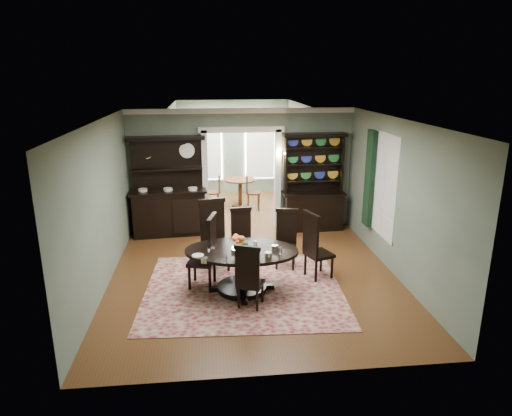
{
  "coord_description": "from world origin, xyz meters",
  "views": [
    {
      "loc": [
        -0.82,
        -8.06,
        3.81
      ],
      "look_at": [
        0.1,
        0.6,
        1.22
      ],
      "focal_mm": 32.0,
      "sensor_mm": 36.0,
      "label": 1
    }
  ],
  "objects": [
    {
      "name": "rug",
      "position": [
        -0.24,
        -0.5,
        0.01
      ],
      "size": [
        3.72,
        3.28,
        0.01
      ],
      "primitive_type": "cube",
      "rotation": [
        0.0,
        0.0,
        -0.05
      ],
      "color": "maroon",
      "rests_on": "floor"
    },
    {
      "name": "chair_end_left",
      "position": [
        -0.88,
        -0.3,
        0.72
      ],
      "size": [
        0.59,
        0.61,
        1.37
      ],
      "rotation": [
        0.0,
        0.0,
        1.33
      ],
      "color": "black",
      "rests_on": "rug"
    },
    {
      "name": "parlor_table",
      "position": [
        0.09,
        4.9,
        0.54
      ],
      "size": [
        0.9,
        0.9,
        0.83
      ],
      "color": "#592E19",
      "rests_on": "parlor_floor"
    },
    {
      "name": "centerpiece",
      "position": [
        -0.31,
        -0.59,
        0.87
      ],
      "size": [
        1.58,
        1.02,
        0.26
      ],
      "color": "white",
      "rests_on": "dining_table"
    },
    {
      "name": "parlor",
      "position": [
        0.0,
        5.53,
        1.52
      ],
      "size": [
        3.51,
        3.5,
        3.01
      ],
      "color": "#583617",
      "rests_on": "ground"
    },
    {
      "name": "wall_sconce",
      "position": [
        0.95,
        2.85,
        1.89
      ],
      "size": [
        0.27,
        0.21,
        0.21
      ],
      "color": "gold",
      "rests_on": "back_wall_right"
    },
    {
      "name": "parlor_chair_left",
      "position": [
        -0.64,
        4.81,
        0.53
      ],
      "size": [
        0.42,
        0.42,
        0.99
      ],
      "rotation": [
        0.0,
        0.0,
        1.63
      ],
      "color": "#592E19",
      "rests_on": "parlor_floor"
    },
    {
      "name": "right_window",
      "position": [
        2.69,
        0.93,
        1.6
      ],
      "size": [
        0.15,
        1.47,
        2.12
      ],
      "color": "white",
      "rests_on": "wall_right"
    },
    {
      "name": "parlor_chair_right",
      "position": [
        0.38,
        4.6,
        0.55
      ],
      "size": [
        0.43,
        0.43,
        1.02
      ],
      "rotation": [
        0.0,
        0.0,
        -1.6
      ],
      "color": "#592E19",
      "rests_on": "parlor_floor"
    },
    {
      "name": "dining_table",
      "position": [
        -0.28,
        -0.54,
        0.56
      ],
      "size": [
        2.17,
        2.11,
        0.8
      ],
      "rotation": [
        0.0,
        0.0,
        -0.14
      ],
      "color": "black",
      "rests_on": "rug"
    },
    {
      "name": "welsh_dresser",
      "position": [
        1.77,
        2.74,
        0.87
      ],
      "size": [
        1.55,
        0.58,
        2.41
      ],
      "rotation": [
        0.0,
        0.0,
        0.01
      ],
      "color": "black",
      "rests_on": "floor"
    },
    {
      "name": "sideboard",
      "position": [
        -1.79,
        2.72,
        0.83
      ],
      "size": [
        1.86,
        0.79,
        2.39
      ],
      "rotation": [
        0.0,
        0.0,
        0.09
      ],
      "color": "black",
      "rests_on": "floor"
    },
    {
      "name": "room",
      "position": [
        0.0,
        0.04,
        1.58
      ],
      "size": [
        5.51,
        6.01,
        3.01
      ],
      "color": "#583617",
      "rests_on": "ground"
    },
    {
      "name": "chair_far_mid",
      "position": [
        -0.18,
        0.76,
        0.62
      ],
      "size": [
        0.48,
        0.46,
        1.17
      ],
      "rotation": [
        0.0,
        0.0,
        3.25
      ],
      "color": "black",
      "rests_on": "rug"
    },
    {
      "name": "doorway_trim",
      "position": [
        0.0,
        3.0,
        1.62
      ],
      "size": [
        2.08,
        0.25,
        2.57
      ],
      "color": "silver",
      "rests_on": "floor"
    },
    {
      "name": "chair_far_right",
      "position": [
        0.71,
        0.52,
        0.63
      ],
      "size": [
        0.52,
        0.51,
        1.19
      ],
      "rotation": [
        0.0,
        0.0,
        2.91
      ],
      "color": "black",
      "rests_on": "rug"
    },
    {
      "name": "chair_near",
      "position": [
        -0.21,
        -1.21,
        0.61
      ],
      "size": [
        0.55,
        0.54,
        1.15
      ],
      "rotation": [
        0.0,
        0.0,
        -0.39
      ],
      "color": "black",
      "rests_on": "rug"
    },
    {
      "name": "chair_end_right",
      "position": [
        1.14,
        -0.16,
        0.7
      ],
      "size": [
        0.61,
        0.62,
        1.33
      ],
      "rotation": [
        0.0,
        0.0,
        -1.21
      ],
      "color": "black",
      "rests_on": "rug"
    },
    {
      "name": "chair_far_left",
      "position": [
        -0.75,
        0.58,
        0.75
      ],
      "size": [
        0.63,
        0.61,
        1.42
      ],
      "rotation": [
        0.0,
        0.0,
        3.4
      ],
      "color": "black",
      "rests_on": "rug"
    }
  ]
}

